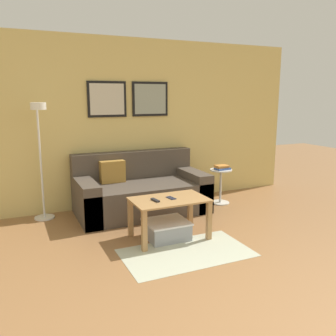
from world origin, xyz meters
TOP-DOWN VIEW (x-y plane):
  - ground_plane at (0.00, 0.00)m, footprint 16.00×16.00m
  - wall_back at (-0.00, 3.56)m, footprint 5.60×0.09m
  - area_rug at (-0.14, 1.51)m, footprint 1.41×0.80m
  - couch at (-0.11, 3.07)m, footprint 1.87×0.96m
  - coffee_table at (-0.13, 1.98)m, footprint 0.90×0.55m
  - storage_bin at (-0.17, 1.98)m, footprint 0.51×0.45m
  - floor_lamp at (-1.45, 3.20)m, footprint 0.27×0.49m
  - side_table at (1.21, 2.94)m, footprint 0.35×0.35m
  - book_stack at (1.22, 2.94)m, footprint 0.24×0.18m
  - remote_control at (-0.32, 1.96)m, footprint 0.06×0.15m
  - cell_phone at (-0.10, 1.99)m, footprint 0.09×0.15m

SIDE VIEW (x-z plane):
  - ground_plane at x=0.00m, z-range 0.00..0.00m
  - area_rug at x=-0.14m, z-range 0.00..0.01m
  - storage_bin at x=-0.17m, z-range 0.00..0.22m
  - couch at x=-0.11m, z-range -0.14..0.73m
  - side_table at x=1.21m, z-range 0.05..0.61m
  - coffee_table at x=-0.13m, z-range 0.14..0.63m
  - cell_phone at x=-0.10m, z-range 0.49..0.50m
  - remote_control at x=-0.32m, z-range 0.49..0.51m
  - book_stack at x=1.22m, z-range 0.55..0.62m
  - floor_lamp at x=-1.45m, z-range 0.24..1.85m
  - wall_back at x=0.00m, z-range 0.01..2.56m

